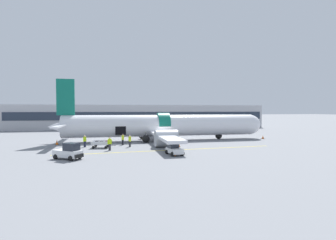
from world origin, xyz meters
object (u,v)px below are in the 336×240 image
object	(u,v)px
airplane	(160,126)
ground_crew_loader_a	(110,143)
baggage_tug_mid	(174,150)
baggage_cart_loading	(101,144)
ground_crew_supervisor	(123,139)
ground_crew_loader_b	(130,141)
ground_crew_driver	(85,141)
baggage_tug_lead	(69,152)

from	to	relation	value
airplane	ground_crew_loader_a	size ratio (longest dim) A/B	21.17
baggage_tug_mid	baggage_cart_loading	distance (m)	11.64
airplane	ground_crew_supervisor	distance (m)	8.32
baggage_cart_loading	baggage_tug_mid	bearing A→B (deg)	-41.45
airplane	baggage_tug_mid	bearing A→B (deg)	-94.03
airplane	ground_crew_loader_a	xyz separation A→B (m)	(-8.61, -9.78, -1.60)
baggage_tug_mid	ground_crew_loader_a	xyz separation A→B (m)	(-7.56, 5.08, 0.32)
baggage_tug_mid	ground_crew_loader_b	xyz separation A→B (m)	(-4.74, 7.90, 0.29)
ground_crew_loader_a	ground_crew_driver	bearing A→B (deg)	132.13
ground_crew_loader_a	ground_crew_supervisor	world-z (taller)	ground_crew_loader_a
baggage_cart_loading	ground_crew_supervisor	size ratio (longest dim) A/B	2.05
airplane	baggage_tug_mid	distance (m)	15.02
airplane	baggage_cart_loading	distance (m)	12.28
baggage_tug_lead	baggage_cart_loading	world-z (taller)	baggage_tug_lead
baggage_tug_lead	ground_crew_supervisor	world-z (taller)	baggage_tug_lead
ground_crew_loader_b	ground_crew_loader_a	bearing A→B (deg)	-134.99
baggage_cart_loading	ground_crew_supervisor	xyz separation A→B (m)	(3.07, 2.51, 0.36)
airplane	baggage_cart_loading	xyz separation A→B (m)	(-9.78, -7.16, -2.02)
baggage_tug_lead	baggage_tug_mid	xyz separation A→B (m)	(11.84, 0.35, -0.15)
baggage_cart_loading	ground_crew_loader_b	bearing A→B (deg)	2.76
airplane	ground_crew_driver	xyz separation A→B (m)	(-12.15, -5.86, -1.63)
baggage_tug_mid	ground_crew_supervisor	world-z (taller)	ground_crew_supervisor
airplane	ground_crew_loader_b	xyz separation A→B (m)	(-5.79, -6.96, -1.63)
baggage_cart_loading	ground_crew_loader_b	world-z (taller)	ground_crew_loader_b
ground_crew_driver	ground_crew_supervisor	xyz separation A→B (m)	(5.45, 1.21, -0.02)
baggage_tug_lead	ground_crew_loader_a	bearing A→B (deg)	51.73
ground_crew_supervisor	baggage_tug_lead	bearing A→B (deg)	-120.36
airplane	baggage_tug_lead	distance (m)	20.02
ground_crew_loader_b	ground_crew_supervisor	bearing A→B (deg)	111.50
baggage_tug_mid	ground_crew_supervisor	distance (m)	11.68
airplane	baggage_tug_lead	world-z (taller)	airplane
baggage_tug_mid	baggage_tug_lead	bearing A→B (deg)	-178.30
ground_crew_loader_b	ground_crew_driver	bearing A→B (deg)	170.18
ground_crew_loader_a	ground_crew_driver	distance (m)	5.28
baggage_tug_mid	ground_crew_supervisor	size ratio (longest dim) A/B	1.73
airplane	ground_crew_supervisor	bearing A→B (deg)	-145.25
airplane	ground_crew_loader_b	size ratio (longest dim) A/B	21.84
baggage_cart_loading	baggage_tug_lead	bearing A→B (deg)	-111.14
airplane	ground_crew_supervisor	world-z (taller)	airplane
baggage_cart_loading	ground_crew_loader_a	size ratio (longest dim) A/B	1.93
baggage_tug_mid	ground_crew_loader_b	bearing A→B (deg)	120.98
ground_crew_loader_b	ground_crew_supervisor	distance (m)	2.49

